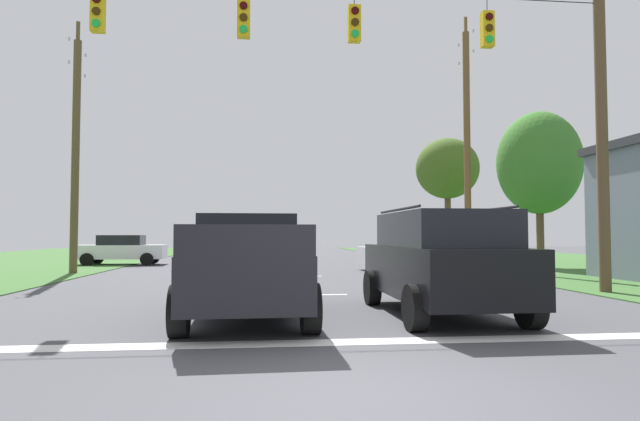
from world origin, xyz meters
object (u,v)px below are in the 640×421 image
object	(u,v)px
overhead_signal_span	(293,112)
suv_black	(440,260)
utility_pole_mid_right	(467,143)
tree_roadside_far_right	(539,163)
utility_pole_near_left	(76,149)
pickup_truck	(247,266)
distant_car_oncoming	(409,252)
distant_car_crossing_white	(122,249)
tree_roadside_left	(447,169)

from	to	relation	value
overhead_signal_span	suv_black	bearing A→B (deg)	-51.51
suv_black	utility_pole_mid_right	world-z (taller)	utility_pole_mid_right
tree_roadside_far_right	utility_pole_near_left	bearing A→B (deg)	-175.39
overhead_signal_span	pickup_truck	bearing A→B (deg)	-108.43
suv_black	pickup_truck	bearing A→B (deg)	176.23
suv_black	utility_pole_near_left	xyz separation A→B (m)	(-10.92, 12.04, 3.93)
distant_car_oncoming	tree_roadside_far_right	xyz separation A→B (m)	(6.60, 1.03, 4.13)
overhead_signal_span	tree_roadside_far_right	xyz separation A→B (m)	(12.17, 10.32, 0.26)
distant_car_oncoming	tree_roadside_far_right	world-z (taller)	tree_roadside_far_right
distant_car_crossing_white	tree_roadside_far_right	xyz separation A→B (m)	(20.13, -4.36, 4.13)
overhead_signal_span	distant_car_crossing_white	size ratio (longest dim) A/B	3.92
suv_black	distant_car_oncoming	distance (m)	12.98
suv_black	tree_roadside_far_right	world-z (taller)	tree_roadside_far_right
tree_roadside_far_right	tree_roadside_left	size ratio (longest dim) A/B	0.96
utility_pole_near_left	tree_roadside_left	xyz separation A→B (m)	(19.03, 10.27, 0.69)
pickup_truck	distant_car_oncoming	size ratio (longest dim) A/B	1.24
overhead_signal_span	tree_roadside_left	xyz separation A→B (m)	(10.78, 18.94, 1.03)
pickup_truck	overhead_signal_span	bearing A→B (deg)	71.57
distant_car_oncoming	tree_roadside_far_right	size ratio (longest dim) A/B	0.60
tree_roadside_far_right	distant_car_crossing_white	bearing A→B (deg)	167.79
pickup_truck	tree_roadside_left	world-z (taller)	tree_roadside_left
pickup_truck	suv_black	distance (m)	3.72
suv_black	utility_pole_mid_right	distance (m)	15.33
pickup_truck	utility_pole_near_left	bearing A→B (deg)	121.45
distant_car_oncoming	utility_pole_mid_right	world-z (taller)	utility_pole_mid_right
overhead_signal_span	utility_pole_mid_right	bearing A→B (deg)	49.51
tree_roadside_far_right	utility_pole_mid_right	bearing A→B (deg)	-175.02
suv_black	utility_pole_near_left	distance (m)	16.72
suv_black	tree_roadside_far_right	size ratio (longest dim) A/B	0.66
pickup_truck	utility_pole_mid_right	size ratio (longest dim) A/B	0.47
pickup_truck	distant_car_crossing_white	bearing A→B (deg)	111.25
overhead_signal_span	distant_car_oncoming	bearing A→B (deg)	59.06
suv_black	distant_car_crossing_white	distance (m)	20.93
pickup_truck	suv_black	bearing A→B (deg)	-3.77
tree_roadside_far_right	overhead_signal_span	bearing A→B (deg)	-139.70
overhead_signal_span	suv_black	world-z (taller)	overhead_signal_span
utility_pole_mid_right	tree_roadside_far_right	xyz separation A→B (m)	(3.63, 0.32, -0.84)
pickup_truck	utility_pole_mid_right	world-z (taller)	utility_pole_mid_right
overhead_signal_span	tree_roadside_far_right	bearing A→B (deg)	40.30
overhead_signal_span	tree_roadside_left	size ratio (longest dim) A/B	2.24
overhead_signal_span	tree_roadside_left	bearing A→B (deg)	60.37
overhead_signal_span	utility_pole_mid_right	xyz separation A→B (m)	(8.54, 10.01, 1.09)
pickup_truck	utility_pole_near_left	world-z (taller)	utility_pole_near_left
distant_car_oncoming	utility_pole_mid_right	distance (m)	5.83
utility_pole_near_left	tree_roadside_far_right	xyz separation A→B (m)	(20.42, 1.65, -0.07)
pickup_truck	suv_black	world-z (taller)	suv_black
suv_black	utility_pole_near_left	world-z (taller)	utility_pole_near_left
distant_car_oncoming	tree_roadside_left	size ratio (longest dim) A/B	0.57
distant_car_crossing_white	tree_roadside_far_right	distance (m)	21.00
distant_car_oncoming	tree_roadside_left	distance (m)	12.01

